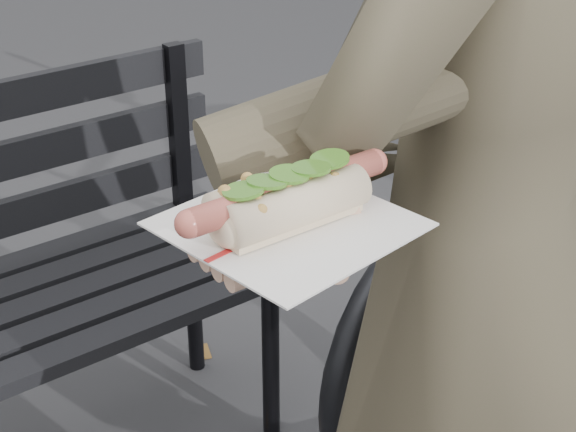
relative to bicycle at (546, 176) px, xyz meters
The scene contains 3 objects.
bicycle is the anchor object (origin of this frame).
person 1.19m from the bicycle, 148.13° to the right, with size 0.63×0.41×1.73m, color #494530.
held_hotdog 1.45m from the bicycle, 151.57° to the right, with size 0.62×0.30×0.20m.
Camera 1 is at (-0.31, -0.54, 1.47)m, focal length 55.00 mm.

